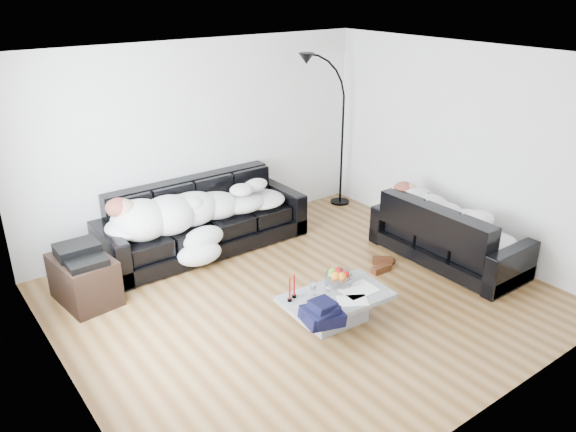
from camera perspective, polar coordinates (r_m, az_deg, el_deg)
ground at (r=6.30m, az=1.64°, el=-8.41°), size 5.00×5.00×0.00m
wall_back at (r=7.54m, az=-8.93°, el=7.50°), size 5.00×0.02×2.60m
wall_left at (r=4.73m, az=-22.80°, el=-3.78°), size 0.02×4.50×2.60m
wall_right at (r=7.47m, az=17.14°, el=6.60°), size 0.02×4.50×2.60m
ceiling at (r=5.42m, az=1.96°, el=15.73°), size 5.00×5.00×0.00m
sofa_back at (r=7.31m, az=-8.56°, el=-0.16°), size 2.69×0.93×0.88m
sofa_right at (r=7.22m, az=16.04°, el=-1.55°), size 0.83×1.93×0.78m
sleeper_back at (r=7.19m, az=-8.47°, el=1.23°), size 2.27×0.79×0.45m
sleeper_right at (r=7.13m, az=16.24°, el=0.14°), size 0.70×1.66×0.40m
teal_cushion at (r=7.40m, az=12.43°, el=2.18°), size 0.42×0.38×0.20m
coffee_table at (r=5.85m, az=4.87°, el=-9.37°), size 1.14×0.71×0.32m
fruit_bowl at (r=5.93m, az=5.14°, el=-6.10°), size 0.34×0.34×0.18m
wine_glass_a at (r=5.67m, az=2.61°, el=-7.46°), size 0.09×0.09×0.18m
wine_glass_b at (r=5.55m, az=2.57°, el=-8.21°), size 0.08×0.08×0.18m
wine_glass_c at (r=5.64m, az=4.15°, el=-7.80°), size 0.08×0.08×0.16m
candle_left at (r=5.59m, az=0.17°, el=-7.52°), size 0.06×0.06×0.26m
candle_right at (r=5.65m, az=0.63°, el=-7.15°), size 0.05×0.05×0.26m
newspaper_a at (r=5.88m, az=7.17°, el=-7.41°), size 0.39×0.30×0.01m
newspaper_b at (r=5.69m, az=6.55°, el=-8.50°), size 0.37×0.34×0.01m
navy_jacket at (r=5.27m, az=3.43°, el=-9.00°), size 0.43×0.38×0.20m
shoes at (r=7.00m, az=9.52°, el=-4.88°), size 0.49×0.41×0.10m
av_cabinet at (r=6.53m, az=-19.98°, el=-6.09°), size 0.61×0.82×0.52m
stereo at (r=6.39m, az=-20.37°, el=-3.53°), size 0.44×0.34×0.13m
floor_lamp at (r=8.61m, az=5.53°, el=7.80°), size 0.77×0.34×2.07m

